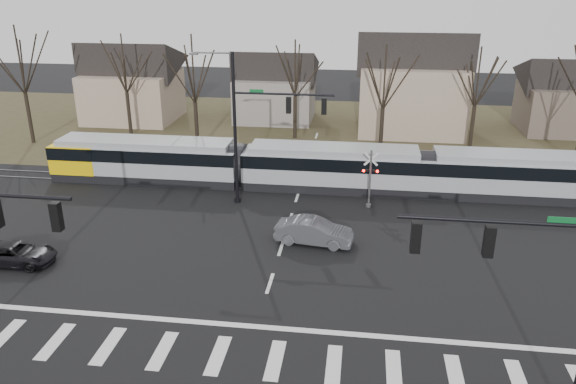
# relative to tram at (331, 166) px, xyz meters

# --- Properties ---
(ground) EXTENTS (140.00, 140.00, 0.00)m
(ground) POSITION_rel_tram_xyz_m (-2.20, -16.00, -1.73)
(ground) COLOR black
(grass_verge) EXTENTS (140.00, 28.00, 0.01)m
(grass_verge) POSITION_rel_tram_xyz_m (-2.20, 16.00, -1.73)
(grass_verge) COLOR #38331E
(grass_verge) RESTS_ON ground
(crosswalk) EXTENTS (27.00, 2.60, 0.01)m
(crosswalk) POSITION_rel_tram_xyz_m (-2.20, -20.00, -1.73)
(crosswalk) COLOR silver
(crosswalk) RESTS_ON ground
(stop_line) EXTENTS (28.00, 0.35, 0.01)m
(stop_line) POSITION_rel_tram_xyz_m (-2.20, -17.80, -1.73)
(stop_line) COLOR silver
(stop_line) RESTS_ON ground
(lane_dashes) EXTENTS (0.18, 30.00, 0.01)m
(lane_dashes) POSITION_rel_tram_xyz_m (-2.20, -0.00, -1.73)
(lane_dashes) COLOR silver
(lane_dashes) RESTS_ON ground
(rail_pair) EXTENTS (90.00, 1.52, 0.06)m
(rail_pair) POSITION_rel_tram_xyz_m (-2.20, -0.20, -1.70)
(rail_pair) COLOR #59595E
(rail_pair) RESTS_ON ground
(tram) EXTENTS (41.96, 3.12, 3.18)m
(tram) POSITION_rel_tram_xyz_m (0.00, 0.00, 0.00)
(tram) COLOR gray
(tram) RESTS_ON ground
(sedan) EXTENTS (2.69, 4.91, 1.49)m
(sedan) POSITION_rel_tram_xyz_m (-0.38, -9.13, -0.99)
(sedan) COLOR #494B50
(sedan) RESTS_ON ground
(suv) EXTENTS (2.25, 4.41, 1.19)m
(suv) POSITION_rel_tram_xyz_m (-16.23, -13.73, -1.14)
(suv) COLOR black
(suv) RESTS_ON ground
(signal_pole_near_right) EXTENTS (6.72, 0.44, 8.00)m
(signal_pole_near_right) POSITION_rel_tram_xyz_m (7.91, -22.00, 3.43)
(signal_pole_near_right) COLOR black
(signal_pole_near_right) RESTS_ON ground
(signal_pole_far) EXTENTS (9.28, 0.44, 10.20)m
(signal_pole_far) POSITION_rel_tram_xyz_m (-4.61, -3.50, 3.97)
(signal_pole_far) COLOR black
(signal_pole_far) RESTS_ON ground
(rail_crossing_signal) EXTENTS (1.08, 0.36, 4.00)m
(rail_crossing_signal) POSITION_rel_tram_xyz_m (2.80, -3.21, 0.15)
(rail_crossing_signal) COLOR #59595B
(rail_crossing_signal) RESTS_ON ground
(tree_row) EXTENTS (59.20, 7.20, 10.00)m
(tree_row) POSITION_rel_tram_xyz_m (-0.20, 10.00, 3.27)
(tree_row) COLOR black
(tree_row) RESTS_ON ground
(house_a) EXTENTS (9.72, 8.64, 8.60)m
(house_a) POSITION_rel_tram_xyz_m (-22.20, 18.00, 2.73)
(house_a) COLOR tan
(house_a) RESTS_ON ground
(house_b) EXTENTS (8.64, 7.56, 7.65)m
(house_b) POSITION_rel_tram_xyz_m (-7.20, 20.00, 2.24)
(house_b) COLOR gray
(house_b) RESTS_ON ground
(house_c) EXTENTS (10.80, 8.64, 10.10)m
(house_c) POSITION_rel_tram_xyz_m (6.80, 17.00, 3.50)
(house_c) COLOR tan
(house_c) RESTS_ON ground
(house_d) EXTENTS (8.64, 7.56, 7.65)m
(house_d) POSITION_rel_tram_xyz_m (21.80, 19.00, 2.24)
(house_d) COLOR brown
(house_d) RESTS_ON ground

